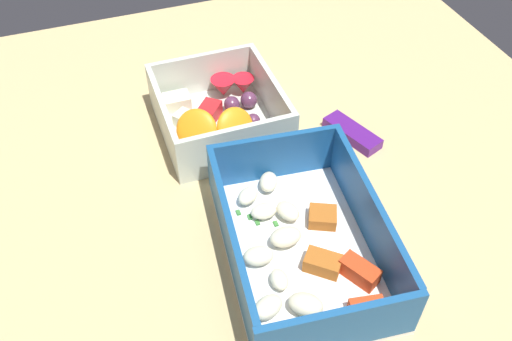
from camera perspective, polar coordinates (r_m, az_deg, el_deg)
table_surface at (r=56.48cm, az=0.31°, el=-3.17°), size 80.00×80.00×2.00cm
pasta_container at (r=49.67cm, az=4.77°, el=-7.46°), size 21.37×15.51×6.05cm
fruit_bowl at (r=61.96cm, az=-3.87°, el=5.95°), size 14.27×13.12×5.72cm
candy_bar at (r=62.43cm, az=10.01°, el=3.89°), size 7.40×4.74×1.20cm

